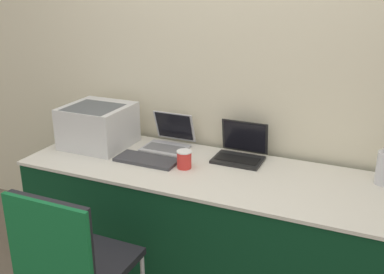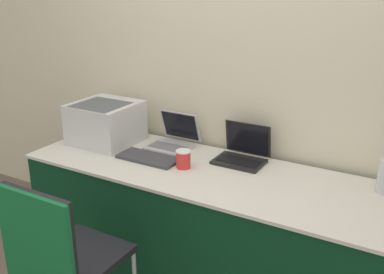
{
  "view_description": "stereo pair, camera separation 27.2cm",
  "coord_description": "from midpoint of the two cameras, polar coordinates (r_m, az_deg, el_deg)",
  "views": [
    {
      "loc": [
        0.93,
        -1.94,
        1.86
      ],
      "look_at": [
        -0.11,
        0.4,
        0.94
      ],
      "focal_mm": 42.0,
      "sensor_mm": 36.0,
      "label": 1
    },
    {
      "loc": [
        1.17,
        -1.82,
        1.86
      ],
      "look_at": [
        -0.11,
        0.4,
        0.94
      ],
      "focal_mm": 42.0,
      "sensor_mm": 36.0,
      "label": 2
    }
  ],
  "objects": [
    {
      "name": "laptop_left",
      "position": [
        3.05,
        0.14,
        -0.36
      ],
      "size": [
        0.29,
        0.3,
        0.23
      ],
      "color": "#B7B7BC",
      "rests_on": "table"
    },
    {
      "name": "chair",
      "position": [
        2.35,
        -13.58,
        -13.9
      ],
      "size": [
        0.46,
        0.5,
        0.94
      ],
      "color": "black",
      "rests_on": "ground_plane"
    },
    {
      "name": "external_keyboard",
      "position": [
        2.85,
        -2.87,
        -2.74
      ],
      "size": [
        0.4,
        0.17,
        0.02
      ],
      "color": "#3D3D42",
      "rests_on": "table"
    },
    {
      "name": "laptop_right",
      "position": [
        2.85,
        9.12,
        -2.09
      ],
      "size": [
        0.31,
        0.26,
        0.23
      ],
      "color": "black",
      "rests_on": "table"
    },
    {
      "name": "table",
      "position": [
        2.88,
        4.39,
        -11.23
      ],
      "size": [
        2.28,
        0.75,
        0.76
      ],
      "color": "#0C381E",
      "rests_on": "ground_plane"
    },
    {
      "name": "wall_back",
      "position": [
        2.94,
        8.68,
        8.47
      ],
      "size": [
        8.0,
        0.05,
        2.6
      ],
      "color": "beige",
      "rests_on": "ground_plane"
    },
    {
      "name": "printer",
      "position": [
        3.14,
        -8.53,
        1.95
      ],
      "size": [
        0.42,
        0.41,
        0.28
      ],
      "color": "silver",
      "rests_on": "table"
    },
    {
      "name": "coffee_cup",
      "position": [
        2.71,
        1.75,
        -2.87
      ],
      "size": [
        0.09,
        0.09,
        0.11
      ],
      "color": "red",
      "rests_on": "table"
    }
  ]
}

